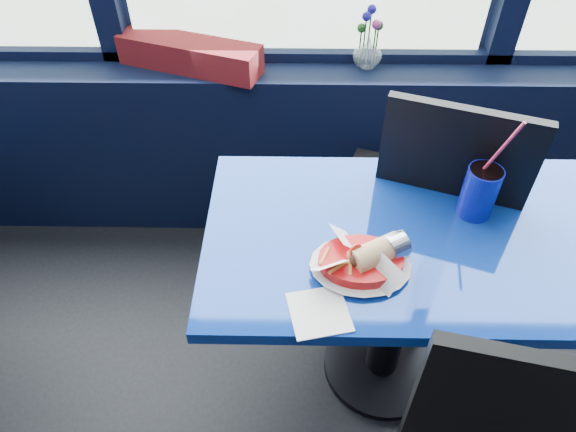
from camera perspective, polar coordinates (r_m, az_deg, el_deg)
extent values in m
cube|color=black|center=(2.37, 1.82, 7.55)|extent=(5.00, 0.26, 0.80)
cube|color=black|center=(2.22, 2.05, 17.32)|extent=(4.80, 0.08, 0.06)
cylinder|color=black|center=(2.10, 10.27, -15.89)|extent=(0.44, 0.44, 0.03)
cylinder|color=black|center=(1.83, 11.56, -10.78)|extent=(0.12, 0.12, 0.68)
cube|color=navy|center=(1.53, 13.59, -2.35)|extent=(1.20, 0.70, 0.04)
cube|color=black|center=(1.25, 23.93, -20.22)|extent=(0.43, 0.12, 0.50)
cube|color=black|center=(1.98, 12.47, 1.62)|extent=(0.60, 0.60, 0.05)
cube|color=black|center=(1.66, 17.52, 3.75)|extent=(0.44, 0.18, 0.52)
cylinder|color=black|center=(2.31, 17.36, -1.27)|extent=(0.03, 0.03, 0.48)
cylinder|color=black|center=(2.03, 15.81, -8.96)|extent=(0.03, 0.03, 0.48)
cylinder|color=black|center=(2.32, 7.62, 1.19)|extent=(0.03, 0.03, 0.48)
cylinder|color=black|center=(2.05, 4.67, -6.07)|extent=(0.03, 0.03, 0.48)
cube|color=maroon|center=(2.16, -10.86, 17.22)|extent=(0.59, 0.33, 0.12)
imported|color=silver|center=(2.16, 8.83, 17.46)|extent=(0.14, 0.14, 0.12)
cylinder|color=#1E5919|center=(2.14, 8.41, 18.37)|extent=(0.01, 0.01, 0.19)
sphere|color=#231B9F|center=(2.10, 8.74, 21.07)|extent=(0.04, 0.04, 0.04)
cylinder|color=#1E5919|center=(2.14, 9.47, 17.86)|extent=(0.01, 0.01, 0.16)
sphere|color=#E242A1|center=(2.10, 9.79, 20.23)|extent=(0.04, 0.04, 0.04)
cylinder|color=#1E5919|center=(2.16, 8.92, 18.79)|extent=(0.01, 0.01, 0.21)
sphere|color=#231B9F|center=(2.11, 9.30, 21.72)|extent=(0.04, 0.04, 0.04)
cylinder|color=#1E5919|center=(2.16, 7.96, 17.93)|extent=(0.01, 0.01, 0.14)
sphere|color=#1E5919|center=(2.13, 8.19, 19.97)|extent=(0.04, 0.04, 0.04)
cylinder|color=#1E5919|center=(2.16, 9.74, 17.91)|extent=(0.01, 0.01, 0.15)
sphere|color=#1E5919|center=(2.12, 10.05, 20.11)|extent=(0.04, 0.04, 0.04)
cylinder|color=red|center=(1.38, 8.06, -5.19)|extent=(0.24, 0.24, 0.04)
cylinder|color=white|center=(1.39, 8.02, -5.44)|extent=(0.24, 0.24, 0.00)
cylinder|color=silver|center=(1.40, 11.79, -3.38)|extent=(0.08, 0.09, 0.07)
sphere|color=#51331B|center=(1.35, 7.88, -4.72)|extent=(0.05, 0.05, 0.05)
cylinder|color=red|center=(1.34, 7.57, -3.93)|extent=(0.05, 0.05, 0.01)
cylinder|color=red|center=(1.67, 17.57, 6.29)|extent=(0.06, 0.06, 0.18)
cone|color=red|center=(1.60, 18.50, 9.68)|extent=(0.04, 0.04, 0.06)
cylinder|color=#0D1596|center=(1.58, 20.49, 2.52)|extent=(0.10, 0.10, 0.16)
cylinder|color=black|center=(1.54, 21.19, 4.66)|extent=(0.09, 0.09, 0.01)
cylinder|color=#FF355A|center=(1.49, 22.38, 6.60)|extent=(0.07, 0.06, 0.22)
cube|color=white|center=(1.30, 3.48, -10.60)|extent=(0.17, 0.17, 0.00)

